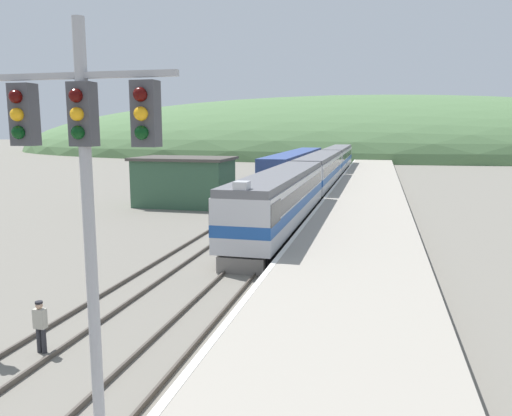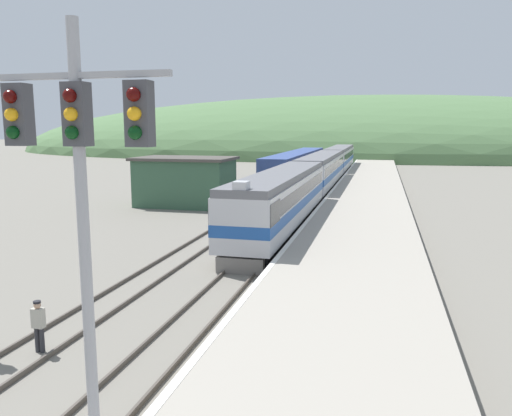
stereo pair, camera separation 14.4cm
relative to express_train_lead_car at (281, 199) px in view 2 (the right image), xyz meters
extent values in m
cube|color=#4C443D|center=(-0.72, 43.33, -2.05)|extent=(0.08, 180.00, 0.16)
cube|color=#4C443D|center=(0.72, 43.33, -2.05)|extent=(0.08, 180.00, 0.16)
cube|color=#4C443D|center=(-4.52, 43.33, -2.05)|extent=(0.08, 180.00, 0.16)
cube|color=#4C443D|center=(-3.08, 43.33, -2.05)|extent=(0.08, 180.00, 0.16)
cube|color=#9E9689|center=(4.95, 23.33, -1.70)|extent=(6.68, 140.00, 0.87)
cube|color=silver|center=(1.73, 23.33, -1.26)|extent=(0.24, 140.00, 0.01)
ellipsoid|color=#517547|center=(0.00, 108.04, -2.13)|extent=(199.53, 89.79, 30.41)
cube|color=#385B42|center=(-10.20, 8.95, -0.16)|extent=(7.77, 4.76, 3.95)
cube|color=#47423D|center=(-10.20, 8.95, 1.94)|extent=(8.27, 5.26, 0.24)
cube|color=black|center=(0.00, 0.23, -1.71)|extent=(2.35, 18.92, 0.85)
cube|color=#BCBCC1|center=(0.00, 0.23, 0.04)|extent=(2.87, 20.13, 2.64)
cube|color=#1E4C99|center=(0.00, 0.23, -0.17)|extent=(2.90, 20.15, 0.58)
cube|color=black|center=(0.00, 0.23, 0.62)|extent=(2.89, 18.92, 0.79)
cube|color=slate|center=(0.00, 0.23, 1.56)|extent=(2.70, 20.13, 0.40)
cube|color=black|center=(0.00, -8.70, 0.62)|extent=(2.91, 2.20, 1.06)
cube|color=#BCBCC1|center=(0.00, -9.38, 1.94)|extent=(0.64, 0.80, 0.36)
cube|color=slate|center=(0.00, -9.63, -1.75)|extent=(2.24, 0.40, 0.77)
cube|color=black|center=(0.00, 22.05, -1.71)|extent=(2.35, 20.40, 0.85)
cube|color=#BCBCC1|center=(0.00, 22.05, 0.04)|extent=(2.87, 21.70, 2.64)
cube|color=#1E4C99|center=(0.00, 22.05, -0.17)|extent=(2.90, 21.72, 0.58)
cube|color=black|center=(0.00, 22.05, 0.62)|extent=(2.89, 20.40, 0.79)
cube|color=slate|center=(0.00, 22.05, 1.56)|extent=(2.70, 21.70, 0.40)
cube|color=black|center=(0.00, 44.65, -1.71)|extent=(2.35, 20.40, 0.85)
cube|color=#BCBCC1|center=(0.00, 44.65, 0.04)|extent=(2.87, 21.70, 2.64)
cube|color=#1E4C99|center=(0.00, 44.65, -0.17)|extent=(2.90, 21.72, 0.58)
cube|color=black|center=(0.00, 44.65, 0.62)|extent=(2.89, 20.40, 0.79)
cube|color=slate|center=(0.00, 44.65, 1.56)|extent=(2.70, 21.70, 0.40)
cube|color=black|center=(-3.80, 28.83, -1.73)|extent=(2.46, 27.91, 0.80)
cube|color=#334784|center=(-3.80, 28.83, 0.16)|extent=(2.90, 29.08, 2.99)
cylinder|color=#9E9EA3|center=(1.33, -23.75, 2.05)|extent=(0.20, 0.20, 8.36)
cube|color=#9E9EA3|center=(1.33, -23.75, 5.33)|extent=(3.30, 0.10, 0.10)
cube|color=#424247|center=(0.23, -23.75, 4.72)|extent=(0.40, 0.28, 1.02)
sphere|color=#3C0504|center=(0.23, -23.92, 5.00)|extent=(0.22, 0.22, 0.22)
sphere|color=orange|center=(0.23, -23.92, 4.72)|extent=(0.22, 0.22, 0.22)
sphere|color=black|center=(0.23, -23.92, 4.43)|extent=(0.22, 0.22, 0.22)
cube|color=#424247|center=(1.33, -23.75, 4.72)|extent=(0.40, 0.28, 1.02)
sphere|color=#3C0504|center=(1.33, -23.92, 5.00)|extent=(0.22, 0.22, 0.22)
sphere|color=orange|center=(1.33, -23.92, 4.72)|extent=(0.22, 0.22, 0.22)
sphere|color=black|center=(1.33, -23.92, 4.43)|extent=(0.22, 0.22, 0.22)
cube|color=#424247|center=(2.43, -23.75, 4.72)|extent=(0.40, 0.28, 1.02)
sphere|color=#3C0504|center=(2.43, -23.92, 5.00)|extent=(0.22, 0.22, 0.22)
sphere|color=orange|center=(2.43, -23.92, 4.72)|extent=(0.22, 0.22, 0.22)
sphere|color=black|center=(2.43, -23.92, 4.43)|extent=(0.22, 0.22, 0.22)
cylinder|color=#2D2D33|center=(-3.67, -18.90, -1.75)|extent=(0.14, 0.14, 0.77)
cylinder|color=#2D2D33|center=(-3.50, -18.90, -1.75)|extent=(0.14, 0.14, 0.77)
cube|color=#B2AD9E|center=(-3.58, -18.90, -1.06)|extent=(0.36, 0.22, 0.59)
sphere|color=tan|center=(-3.58, -18.90, -0.66)|extent=(0.21, 0.21, 0.21)
cylinder|color=black|center=(-3.58, -18.90, -0.57)|extent=(0.22, 0.22, 0.06)
camera|label=1|loc=(5.98, -31.00, 4.50)|focal=35.00mm
camera|label=2|loc=(6.12, -30.96, 4.50)|focal=35.00mm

